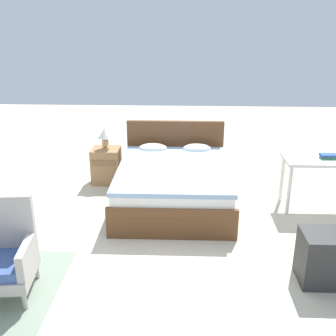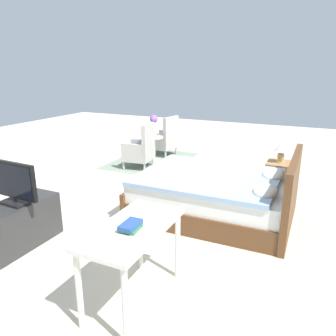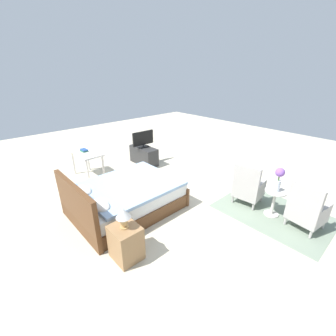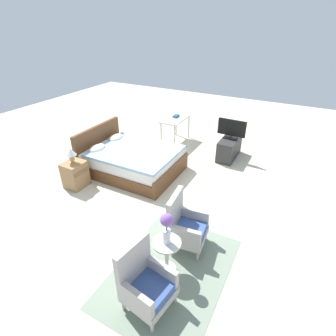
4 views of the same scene
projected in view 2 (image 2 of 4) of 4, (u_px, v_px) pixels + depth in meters
ground_plane at (157, 197)px, 5.28m from camera, size 16.00×16.00×0.00m
floor_rug at (152, 160)px, 7.35m from camera, size 2.10×1.50×0.01m
bed at (217, 195)px, 4.55m from camera, size 1.58×2.11×0.96m
armchair_by_window_left at (165, 139)px, 7.71m from camera, size 0.61×0.61×0.92m
armchair_by_window_right at (141, 150)px, 6.72m from camera, size 0.60×0.60×0.92m
side_table at (154, 146)px, 7.22m from camera, size 0.40×0.40×0.55m
flower_vase at (154, 124)px, 7.07m from camera, size 0.17×0.17×0.48m
nightstand at (278, 179)px, 5.24m from camera, size 0.44×0.41×0.57m
table_lamp at (282, 149)px, 5.09m from camera, size 0.22×0.22×0.33m
tv_stand at (19, 225)px, 3.76m from camera, size 0.96×0.40×0.53m
tv_flatscreen at (12, 183)px, 3.60m from camera, size 0.21×0.71×0.49m
vanity_desk at (133, 238)px, 2.77m from camera, size 1.04×0.52×0.73m
book_stack at (130, 226)px, 2.67m from camera, size 0.22×0.16×0.06m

